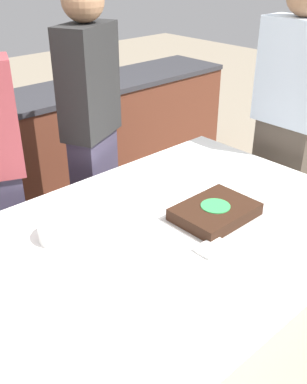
# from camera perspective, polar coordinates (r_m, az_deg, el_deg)

# --- Properties ---
(ground_plane) EXTENTS (14.00, 14.00, 0.00)m
(ground_plane) POSITION_cam_1_polar(r_m,az_deg,el_deg) (2.55, -2.87, -18.50)
(ground_plane) COLOR gray
(dining_table) EXTENTS (2.11, 0.98, 0.76)m
(dining_table) POSITION_cam_1_polar(r_m,az_deg,el_deg) (2.28, -3.11, -12.00)
(dining_table) COLOR silver
(dining_table) RESTS_ON ground_plane
(cake) EXTENTS (0.41, 0.31, 0.07)m
(cake) POSITION_cam_1_polar(r_m,az_deg,el_deg) (2.09, 7.82, -2.54)
(cake) COLOR #B7B2AD
(cake) RESTS_ON dining_table
(plate_stack) EXTENTS (0.20, 0.20, 0.07)m
(plate_stack) POSITION_cam_1_polar(r_m,az_deg,el_deg) (1.97, -11.60, -4.88)
(plate_stack) COLOR white
(plate_stack) RESTS_ON dining_table
(side_plate_near_cake) EXTENTS (0.20, 0.20, 0.00)m
(side_plate_near_cake) POSITION_cam_1_polar(r_m,az_deg,el_deg) (2.24, 1.02, -0.88)
(side_plate_near_cake) COLOR white
(side_plate_near_cake) RESTS_ON dining_table
(utensil_pile) EXTENTS (0.14, 0.09, 0.02)m
(utensil_pile) POSITION_cam_1_polar(r_m,az_deg,el_deg) (1.89, 7.49, -6.99)
(utensil_pile) COLOR white
(utensil_pile) RESTS_ON dining_table
(person_cutting_cake) EXTENTS (0.42, 0.34, 1.74)m
(person_cutting_cake) POSITION_cam_1_polar(r_m,az_deg,el_deg) (2.67, -7.82, 7.65)
(person_cutting_cake) COLOR #383347
(person_cutting_cake) RESTS_ON ground_plane
(person_seated_right) EXTENTS (0.22, 0.42, 1.75)m
(person_seated_right) POSITION_cam_1_polar(r_m,az_deg,el_deg) (2.88, 16.65, 8.12)
(person_seated_right) COLOR #4C4238
(person_seated_right) RESTS_ON ground_plane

